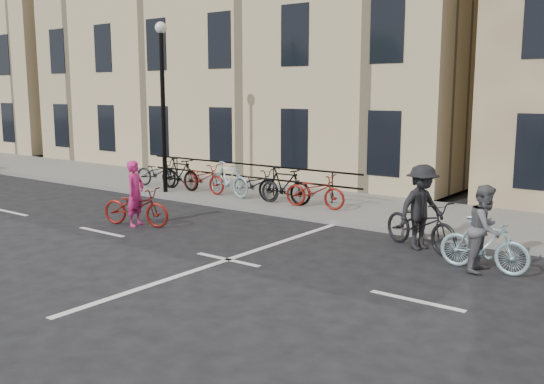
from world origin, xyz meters
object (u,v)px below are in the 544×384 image
Objects in this scene: cyclist_pink at (136,203)px; cyclist_grey at (485,237)px; lamp_post at (162,86)px; cyclist_dark at (421,216)px.

cyclist_grey is (8.20, 1.30, 0.09)m from cyclist_pink.
cyclist_pink is (2.60, -3.41, -2.92)m from lamp_post.
lamp_post reaches higher than cyclist_pink.
cyclist_grey is (10.80, -2.11, -2.83)m from lamp_post.
cyclist_pink is 0.90× the size of cyclist_dark.
lamp_post is 2.72× the size of cyclist_pink.
cyclist_grey is at bearing -11.06° from lamp_post.
cyclist_pink is at bearing -52.69° from lamp_post.
lamp_post reaches higher than cyclist_dark.
cyclist_grey is at bearing -97.59° from cyclist_pink.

